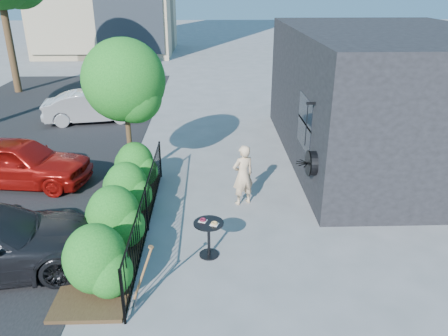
{
  "coord_description": "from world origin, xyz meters",
  "views": [
    {
      "loc": [
        -0.02,
        -8.76,
        5.29
      ],
      "look_at": [
        0.28,
        0.79,
        1.2
      ],
      "focal_mm": 35.0,
      "sensor_mm": 36.0,
      "label": 1
    }
  ],
  "objects_px": {
    "car_red": "(18,162)",
    "shovel": "(142,279)",
    "patio_tree": "(126,85)",
    "cafe_table": "(209,233)",
    "car_silver": "(93,107)",
    "woman": "(243,175)"
  },
  "relations": [
    {
      "from": "cafe_table",
      "to": "car_red",
      "type": "height_order",
      "value": "car_red"
    },
    {
      "from": "patio_tree",
      "to": "woman",
      "type": "relative_size",
      "value": 2.47
    },
    {
      "from": "car_red",
      "to": "car_silver",
      "type": "bearing_deg",
      "value": 1.88
    },
    {
      "from": "shovel",
      "to": "car_red",
      "type": "relative_size",
      "value": 0.32
    },
    {
      "from": "patio_tree",
      "to": "car_red",
      "type": "bearing_deg",
      "value": -177.59
    },
    {
      "from": "woman",
      "to": "cafe_table",
      "type": "bearing_deg",
      "value": 44.58
    },
    {
      "from": "woman",
      "to": "car_red",
      "type": "distance_m",
      "value": 6.31
    },
    {
      "from": "cafe_table",
      "to": "shovel",
      "type": "distance_m",
      "value": 1.89
    },
    {
      "from": "car_red",
      "to": "car_silver",
      "type": "height_order",
      "value": "car_red"
    },
    {
      "from": "car_red",
      "to": "shovel",
      "type": "bearing_deg",
      "value": -133.88
    },
    {
      "from": "patio_tree",
      "to": "car_silver",
      "type": "height_order",
      "value": "patio_tree"
    },
    {
      "from": "cafe_table",
      "to": "patio_tree",
      "type": "bearing_deg",
      "value": 119.4
    },
    {
      "from": "cafe_table",
      "to": "car_red",
      "type": "distance_m",
      "value": 6.44
    },
    {
      "from": "shovel",
      "to": "car_silver",
      "type": "distance_m",
      "value": 11.68
    },
    {
      "from": "patio_tree",
      "to": "car_red",
      "type": "height_order",
      "value": "patio_tree"
    },
    {
      "from": "patio_tree",
      "to": "car_red",
      "type": "distance_m",
      "value": 3.78
    },
    {
      "from": "patio_tree",
      "to": "cafe_table",
      "type": "xyz_separation_m",
      "value": [
        2.14,
        -3.81,
        -2.22
      ]
    },
    {
      "from": "patio_tree",
      "to": "shovel",
      "type": "height_order",
      "value": "patio_tree"
    },
    {
      "from": "woman",
      "to": "car_silver",
      "type": "bearing_deg",
      "value": -77.6
    },
    {
      "from": "cafe_table",
      "to": "shovel",
      "type": "relative_size",
      "value": 0.67
    },
    {
      "from": "cafe_table",
      "to": "car_red",
      "type": "xyz_separation_m",
      "value": [
        -5.29,
        3.67,
        0.13
      ]
    },
    {
      "from": "woman",
      "to": "car_red",
      "type": "bearing_deg",
      "value": -37.35
    }
  ]
}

